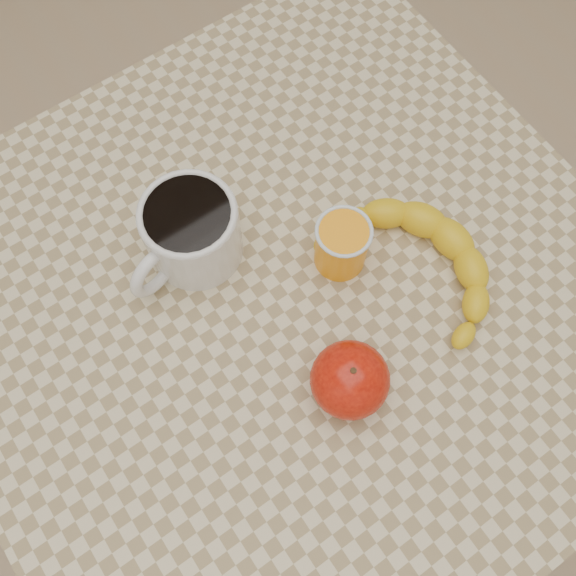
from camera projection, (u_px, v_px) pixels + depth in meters
ground at (288, 412)px, 1.46m from camera, size 3.00×3.00×0.00m
table at (288, 317)px, 0.84m from camera, size 0.80×0.80×0.75m
coffee_mug at (190, 232)px, 0.73m from camera, size 0.17×0.14×0.10m
orange_juice_glass at (342, 245)px, 0.74m from camera, size 0.07×0.07×0.08m
apple at (350, 380)px, 0.68m from camera, size 0.10×0.10×0.08m
banana at (416, 264)px, 0.75m from camera, size 0.25×0.31×0.04m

